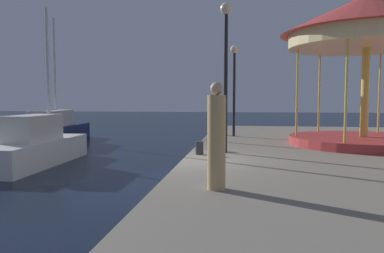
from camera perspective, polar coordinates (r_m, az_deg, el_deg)
ground_plane at (r=10.63m, az=-1.34°, el=-9.21°), size 120.00×120.00×0.00m
sailboat_white at (r=15.04m, az=-22.87°, el=-2.81°), size 1.68×5.52×6.05m
sailboat_navy at (r=22.13m, az=-20.75°, el=-0.63°), size 2.91×7.51×7.06m
carousel at (r=15.00m, az=25.30°, el=12.73°), size 6.07×6.07×5.39m
lamp_post_near_edge at (r=11.61m, az=5.23°, el=11.35°), size 0.36×0.36×4.59m
lamp_post_mid_promenade at (r=16.77m, az=6.50°, el=8.04°), size 0.36×0.36×4.05m
bollard_north at (r=12.18m, az=2.83°, el=-2.71°), size 0.24×0.24×0.40m
bollard_south at (r=11.23m, az=1.15°, el=-3.30°), size 0.24×0.24×0.40m
bollard_center at (r=17.29m, az=4.46°, el=-0.66°), size 0.24×0.24×0.40m
person_mid_promenade at (r=6.85m, az=3.79°, el=-1.94°), size 0.34×0.34×1.99m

